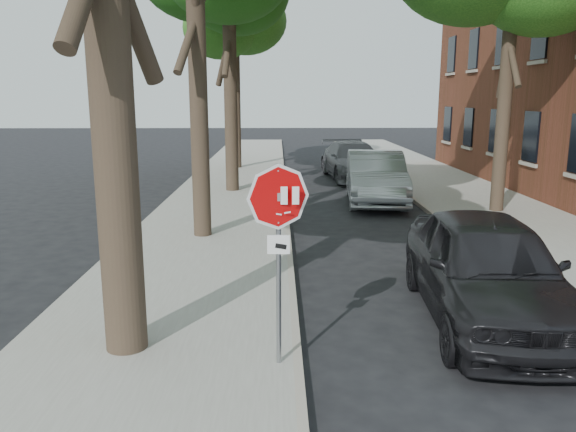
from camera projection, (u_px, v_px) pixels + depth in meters
name	position (u px, v px, depth m)	size (l,w,h in m)	color
ground	(332.00, 370.00, 7.36)	(120.00, 120.00, 0.00)	black
sidewalk_left	(225.00, 201.00, 19.04)	(4.00, 55.00, 0.12)	gray
sidewalk_right	(474.00, 200.00, 19.19)	(4.00, 55.00, 0.12)	gray
curb_left	(285.00, 201.00, 19.07)	(0.12, 55.00, 0.13)	#9E9384
curb_right	(414.00, 200.00, 19.15)	(0.12, 55.00, 0.13)	#9E9384
stop_sign	(278.00, 226.00, 6.92)	(0.76, 0.34, 2.61)	gray
tree_far	(234.00, 17.00, 26.46)	(5.29, 4.91, 9.33)	black
car_a	(487.00, 268.00, 8.88)	(2.03, 5.06, 1.72)	black
car_b	(375.00, 177.00, 18.96)	(1.82, 5.23, 1.72)	#93979A
car_c	(353.00, 161.00, 24.52)	(2.24, 5.52, 1.60)	#4D4D52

